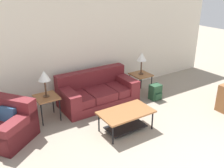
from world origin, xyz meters
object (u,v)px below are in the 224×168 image
(coffee_table, at_px, (126,116))
(table_lamp_left, at_px, (44,77))
(couch, at_px, (97,93))
(side_table_right, at_px, (141,76))
(backpack, at_px, (155,92))
(table_lamp_right, at_px, (142,57))
(armchair, at_px, (7,126))
(side_table_left, at_px, (47,99))

(coffee_table, xyz_separation_m, table_lamp_left, (-1.22, 1.34, 0.71))
(table_lamp_left, bearing_deg, coffee_table, -47.62)
(couch, height_order, side_table_right, couch)
(coffee_table, xyz_separation_m, backpack, (1.53, 0.79, -0.13))
(coffee_table, distance_m, table_lamp_right, 2.10)
(side_table_right, xyz_separation_m, table_lamp_right, (0.00, 0.00, 0.54))
(armchair, bearing_deg, side_table_left, 19.45)
(coffee_table, distance_m, side_table_right, 1.98)
(couch, xyz_separation_m, table_lamp_right, (1.34, -0.09, 0.75))
(backpack, bearing_deg, side_table_right, 98.01)
(armchair, xyz_separation_m, coffee_table, (2.16, -1.00, 0.04))
(table_lamp_right, distance_m, backpack, 1.00)
(couch, distance_m, coffee_table, 1.43)
(armchair, bearing_deg, table_lamp_left, 19.45)
(armchair, height_order, table_lamp_left, table_lamp_left)
(couch, distance_m, side_table_left, 1.36)
(side_table_right, bearing_deg, side_table_left, 180.00)
(coffee_table, bearing_deg, couch, 85.23)
(side_table_right, height_order, table_lamp_left, table_lamp_left)
(side_table_left, height_order, backpack, side_table_left)
(coffee_table, bearing_deg, backpack, 27.38)
(side_table_right, xyz_separation_m, table_lamp_left, (-2.68, 0.00, 0.54))
(armchair, height_order, coffee_table, armchair)
(couch, height_order, table_lamp_right, table_lamp_right)
(table_lamp_left, bearing_deg, table_lamp_right, 0.00)
(couch, bearing_deg, coffee_table, -94.77)
(couch, distance_m, table_lamp_right, 1.54)
(side_table_right, bearing_deg, table_lamp_right, 0.00)
(coffee_table, distance_m, table_lamp_left, 1.94)
(couch, relative_size, side_table_right, 3.41)
(couch, xyz_separation_m, table_lamp_left, (-1.34, -0.09, 0.75))
(coffee_table, xyz_separation_m, side_table_left, (-1.22, 1.34, 0.17))
(backpack, bearing_deg, table_lamp_right, 98.01)
(side_table_left, xyz_separation_m, backpack, (2.75, -0.54, -0.30))
(armchair, xyz_separation_m, side_table_left, (0.94, 0.33, 0.22))
(side_table_right, xyz_separation_m, backpack, (0.08, -0.54, -0.30))
(couch, relative_size, side_table_left, 3.41)
(table_lamp_right, relative_size, backpack, 1.46)
(armchair, bearing_deg, table_lamp_right, 5.25)
(couch, bearing_deg, backpack, -24.00)
(couch, relative_size, backpack, 4.65)
(armchair, xyz_separation_m, backpack, (3.69, -0.21, -0.09))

